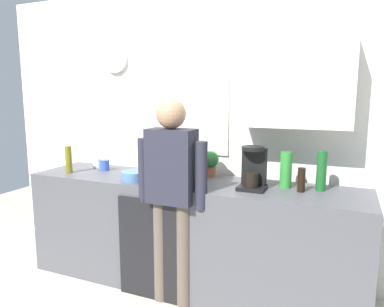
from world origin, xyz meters
TOP-DOWN VIEW (x-y plane):
  - ground_plane at (0.00, 0.00)m, footprint 8.00×8.00m
  - kitchen_counter at (0.00, 0.30)m, footprint 2.84×0.64m
  - dishwasher_panel at (-0.18, -0.03)m, footprint 0.56×0.02m
  - back_wall_assembly at (0.10, 0.70)m, footprint 4.44×0.42m
  - coffee_maker at (0.56, 0.27)m, footprint 0.20×0.20m
  - bottle_olive_oil at (-1.13, 0.16)m, footprint 0.06×0.06m
  - bottle_clear_soda at (0.78, 0.41)m, footprint 0.09×0.09m
  - bottle_green_wine at (1.04, 0.42)m, footprint 0.07×0.07m
  - bottle_red_vinegar at (-0.03, 0.32)m, footprint 0.06×0.06m
  - bottle_dark_sauce at (0.91, 0.32)m, footprint 0.06×0.06m
  - cup_white_mug at (-1.04, 0.45)m, footprint 0.08×0.08m
  - cup_blue_mug at (-0.89, 0.37)m, footprint 0.08×0.08m
  - mixing_bowl at (-0.42, 0.13)m, footprint 0.22×0.22m
  - potted_plant at (0.11, 0.53)m, footprint 0.15×0.15m
  - storage_canister at (-0.19, 0.24)m, footprint 0.14×0.14m
  - person_at_sink at (0.00, 0.00)m, footprint 0.57×0.22m

SIDE VIEW (x-z plane):
  - ground_plane at x=0.00m, z-range 0.00..0.00m
  - dishwasher_panel at x=-0.18m, z-range 0.00..0.83m
  - kitchen_counter at x=0.00m, z-range 0.00..0.92m
  - person_at_sink at x=0.00m, z-range 0.15..1.75m
  - mixing_bowl at x=-0.42m, z-range 0.92..1.00m
  - cup_white_mug at x=-1.04m, z-range 0.92..1.01m
  - cup_blue_mug at x=-0.89m, z-range 0.92..1.02m
  - storage_canister at x=-0.19m, z-range 0.92..1.09m
  - bottle_dark_sauce at x=0.91m, z-range 0.92..1.10m
  - bottle_red_vinegar at x=-0.03m, z-range 0.92..1.14m
  - bottle_olive_oil at x=-1.13m, z-range 0.92..1.17m
  - potted_plant at x=0.11m, z-range 0.94..1.17m
  - bottle_clear_soda at x=0.78m, z-range 0.92..1.20m
  - coffee_maker at x=0.56m, z-range 0.90..1.23m
  - bottle_green_wine at x=1.04m, z-range 0.92..1.22m
  - back_wall_assembly at x=0.10m, z-range 0.06..2.66m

